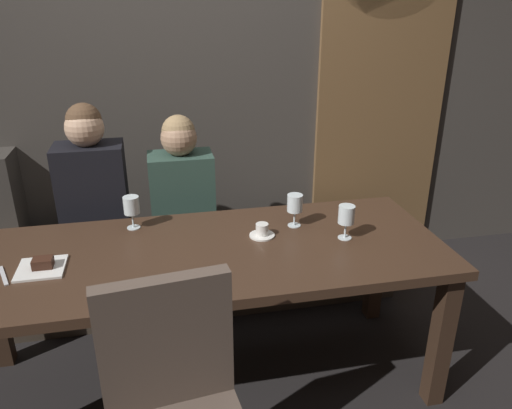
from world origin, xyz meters
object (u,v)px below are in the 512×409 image
wine_glass_far_right (295,204)px  espresso_cup (262,231)px  wine_glass_near_right (346,215)px  fork_on_table (3,276)px  banquette_bench (194,271)px  chair_near_side (176,408)px  wine_glass_end_left (131,206)px  dessert_plate (42,266)px  diner_redhead (92,184)px  diner_bearded (182,183)px  dining_table (203,267)px

wine_glass_far_right → espresso_cup: (-0.18, -0.08, -0.09)m
wine_glass_near_right → fork_on_table: (-1.48, -0.04, -0.11)m
banquette_bench → chair_near_side: 1.47m
chair_near_side → wine_glass_end_left: chair_near_side is taller
banquette_bench → fork_on_table: bearing=-137.0°
espresso_cup → dessert_plate: bearing=-173.4°
diner_redhead → wine_glass_far_right: diner_redhead is taller
wine_glass_end_left → dessert_plate: (-0.37, -0.33, -0.10)m
diner_bearded → dessert_plate: (-0.63, -0.74, -0.05)m
espresso_cup → dining_table: bearing=-164.4°
wine_glass_far_right → chair_near_side: bearing=-126.1°
dining_table → fork_on_table: (-0.82, -0.06, 0.09)m
banquette_bench → diner_redhead: 0.81m
fork_on_table → banquette_bench: bearing=22.0°
banquette_bench → wine_glass_near_right: wine_glass_near_right is taller
banquette_bench → wine_glass_far_right: wine_glass_far_right is taller
wine_glass_end_left → diner_redhead: bearing=120.0°
fork_on_table → espresso_cup: bearing=-13.7°
banquette_bench → fork_on_table: fork_on_table is taller
dining_table → diner_redhead: diner_redhead is taller
chair_near_side → wine_glass_near_right: size_ratio=5.98×
wine_glass_end_left → fork_on_table: (-0.51, -0.36, -0.11)m
banquette_bench → espresso_cup: espresso_cup is taller
dining_table → chair_near_side: bearing=-103.5°
banquette_bench → fork_on_table: 1.23m
wine_glass_near_right → fork_on_table: bearing=-178.4°
dining_table → banquette_bench: 0.82m
diner_bearded → fork_on_table: (-0.77, -0.77, -0.06)m
dessert_plate → fork_on_table: 0.15m
chair_near_side → diner_bearded: diner_bearded is taller
wine_glass_near_right → dining_table: bearing=178.4°
banquette_bench → wine_glass_far_right: bearing=-48.8°
dining_table → wine_glass_far_right: wine_glass_far_right is taller
dining_table → dessert_plate: 0.68m
dessert_plate → wine_glass_near_right: bearing=0.5°
fork_on_table → wine_glass_near_right: bearing=-19.4°
diner_redhead → espresso_cup: bearing=-36.1°
diner_bearded → dining_table: bearing=-86.7°
espresso_cup → fork_on_table: bearing=-172.7°
dining_table → diner_bearded: size_ratio=2.96×
diner_bearded → wine_glass_far_right: bearing=-47.1°
dining_table → dessert_plate: (-0.67, -0.03, 0.10)m
diner_redhead → wine_glass_end_left: (0.22, -0.38, 0.01)m
diner_bearded → espresso_cup: 0.71m
dining_table → diner_redhead: 0.87m
wine_glass_far_right → diner_bearded: bearing=132.9°
wine_glass_far_right → fork_on_table: bearing=-170.2°
banquette_bench → diner_redhead: size_ratio=2.99×
diner_redhead → diner_bearded: (0.48, 0.04, -0.05)m
diner_redhead → dessert_plate: 0.73m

